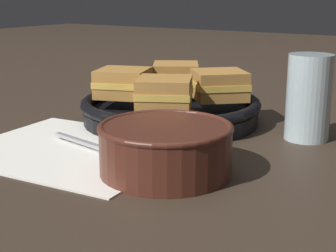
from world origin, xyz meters
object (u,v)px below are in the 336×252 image
object	(u,v)px
sandwich_far_right	(123,83)
sandwich_near_right	(219,85)
sandwich_near_left	(164,93)
sandwich_far_left	(176,76)
spoon	(103,149)
skillet	(171,110)
drinking_glass	(309,97)
soup_bowl	(166,146)

from	to	relation	value
sandwich_far_right	sandwich_near_right	bearing A→B (deg)	25.45
sandwich_near_left	sandwich_far_left	distance (m)	0.16
spoon	sandwich_near_right	xyz separation A→B (m)	(0.06, 0.23, 0.06)
sandwich_far_left	sandwich_near_left	bearing A→B (deg)	-64.55
skillet	drinking_glass	xyz separation A→B (m)	(0.22, 0.02, 0.04)
sandwich_near_right	drinking_glass	xyz separation A→B (m)	(0.15, -0.01, -0.00)
sandwich_far_right	spoon	bearing A→B (deg)	-61.64
sandwich_far_left	skillet	bearing A→B (deg)	-64.55
spoon	drinking_glass	distance (m)	0.31
soup_bowl	sandwich_far_left	world-z (taller)	sandwich_far_left
sandwich_far_right	drinking_glass	bearing A→B (deg)	10.91
sandwich_far_right	skillet	bearing A→B (deg)	25.45
sandwich_near_left	soup_bowl	bearing A→B (deg)	-56.77
soup_bowl	drinking_glass	bearing A→B (deg)	68.10
sandwich_far_left	drinking_glass	distance (m)	0.26
skillet	sandwich_near_left	xyz separation A→B (m)	(0.03, -0.07, 0.04)
skillet	sandwich_far_left	distance (m)	0.09
sandwich_far_right	soup_bowl	bearing A→B (deg)	-42.11
spoon	skillet	bearing A→B (deg)	105.90
skillet	sandwich_far_right	size ratio (longest dim) A/B	2.82
sandwich_near_left	sandwich_far_right	size ratio (longest dim) A/B	1.05
sandwich_far_left	sandwich_near_right	bearing A→B (deg)	-19.55
sandwich_near_right	drinking_glass	world-z (taller)	drinking_glass
sandwich_near_left	drinking_glass	xyz separation A→B (m)	(0.19, 0.09, -0.00)
soup_bowl	sandwich_near_left	world-z (taller)	sandwich_near_left
skillet	drinking_glass	distance (m)	0.23
soup_bowl	sandwich_far_left	bearing A→B (deg)	119.48
sandwich_near_left	spoon	bearing A→B (deg)	-98.38
soup_bowl	sandwich_far_right	distance (m)	0.27
sandwich_near_left	sandwich_far_left	xyz separation A→B (m)	(-0.07, 0.14, 0.00)
spoon	sandwich_far_right	distance (m)	0.19
skillet	sandwich_far_right	distance (m)	0.09
sandwich_near_left	sandwich_far_left	bearing A→B (deg)	115.45
sandwich_far_right	drinking_glass	world-z (taller)	drinking_glass
skillet	sandwich_far_left	size ratio (longest dim) A/B	2.63
skillet	sandwich_near_right	bearing A→B (deg)	25.45
spoon	drinking_glass	xyz separation A→B (m)	(0.21, 0.22, 0.05)
spoon	sandwich_far_right	world-z (taller)	sandwich_far_right
sandwich_far_left	sandwich_far_right	bearing A→B (deg)	-109.55
sandwich_near_right	skillet	bearing A→B (deg)	-154.55
soup_bowl	spoon	bearing A→B (deg)	170.86
sandwich_near_right	sandwich_far_left	distance (m)	0.11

